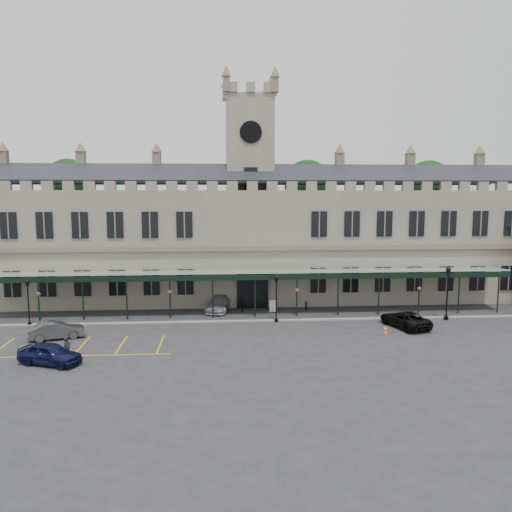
{
  "coord_description": "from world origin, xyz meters",
  "views": [
    {
      "loc": [
        -3.27,
        -39.14,
        11.65
      ],
      "look_at": [
        0.0,
        6.0,
        6.0
      ],
      "focal_mm": 35.0,
      "sensor_mm": 36.0,
      "label": 1
    }
  ],
  "objects": [
    {
      "name": "sign_board",
      "position": [
        1.91,
        9.1,
        0.57
      ],
      "size": [
        0.68,
        0.13,
        1.17
      ],
      "rotation": [
        0.0,
        0.0,
        0.11
      ],
      "color": "black",
      "rests_on": "ground"
    },
    {
      "name": "traffic_cone",
      "position": [
        10.55,
        0.81,
        0.31
      ],
      "size": [
        0.39,
        0.39,
        0.63
      ],
      "rotation": [
        0.0,
        0.0,
        -0.15
      ],
      "color": "#EF5507",
      "rests_on": "ground"
    },
    {
      "name": "clock_tower",
      "position": [
        0.0,
        16.0,
        13.11
      ],
      "size": [
        5.6,
        5.6,
        24.8
      ],
      "color": "slate",
      "rests_on": "ground"
    },
    {
      "name": "kerb",
      "position": [
        0.0,
        5.5,
        0.06
      ],
      "size": [
        60.0,
        0.4,
        0.12
      ],
      "primitive_type": "cube",
      "color": "gray",
      "rests_on": "ground"
    },
    {
      "name": "lamp_post_mid",
      "position": [
        1.8,
        5.2,
        2.63
      ],
      "size": [
        0.42,
        0.42,
        4.43
      ],
      "color": "black",
      "rests_on": "ground"
    },
    {
      "name": "car_van",
      "position": [
        12.86,
        2.53,
        0.71
      ],
      "size": [
        3.73,
        5.54,
        1.41
      ],
      "primitive_type": "imported",
      "rotation": [
        0.0,
        0.0,
        3.44
      ],
      "color": "black",
      "rests_on": "ground"
    },
    {
      "name": "car_taxi",
      "position": [
        -3.44,
        9.96,
        0.73
      ],
      "size": [
        2.93,
        5.34,
        1.47
      ],
      "primitive_type": "imported",
      "rotation": [
        0.0,
        0.0,
        -0.18
      ],
      "color": "#A1A4A9",
      "rests_on": "ground"
    },
    {
      "name": "bollard_right",
      "position": [
        5.32,
        9.6,
        0.46
      ],
      "size": [
        0.16,
        0.16,
        0.92
      ],
      "primitive_type": "cylinder",
      "color": "black",
      "rests_on": "ground"
    },
    {
      "name": "canopy",
      "position": [
        0.0,
        7.46,
        2.4
      ],
      "size": [
        50.0,
        4.1,
        4.3
      ],
      "color": "#8C9E93",
      "rests_on": "ground"
    },
    {
      "name": "tree_behind_mid",
      "position": [
        8.0,
        25.0,
        12.81
      ],
      "size": [
        6.0,
        6.0,
        16.0
      ],
      "color": "#332314",
      "rests_on": "ground"
    },
    {
      "name": "ground",
      "position": [
        0.0,
        0.0,
        0.0
      ],
      "size": [
        140.0,
        140.0,
        0.0
      ],
      "primitive_type": "plane",
      "color": "#29292C"
    },
    {
      "name": "lamp_post_left",
      "position": [
        -20.27,
        5.48,
        2.52
      ],
      "size": [
        0.4,
        0.4,
        4.25
      ],
      "color": "black",
      "rests_on": "ground"
    },
    {
      "name": "parking_markings",
      "position": [
        -14.0,
        -1.5,
        0.0
      ],
      "size": [
        16.0,
        6.0,
        0.01
      ],
      "primitive_type": null,
      "color": "gold",
      "rests_on": "ground"
    },
    {
      "name": "tree_behind_left",
      "position": [
        -22.0,
        25.0,
        12.81
      ],
      "size": [
        6.0,
        6.0,
        16.0
      ],
      "color": "#332314",
      "rests_on": "ground"
    },
    {
      "name": "station_building",
      "position": [
        0.0,
        15.91,
        6.47
      ],
      "size": [
        60.0,
        10.36,
        17.3
      ],
      "color": "slate",
      "rests_on": "ground"
    },
    {
      "name": "car_left_a",
      "position": [
        -15.0,
        -5.11,
        0.76
      ],
      "size": [
        4.8,
        3.29,
        1.52
      ],
      "primitive_type": "imported",
      "rotation": [
        0.0,
        0.0,
        1.2
      ],
      "color": "#0B1033",
      "rests_on": "ground"
    },
    {
      "name": "person_a",
      "position": [
        -13.98,
        -4.65,
        0.89
      ],
      "size": [
        0.68,
        0.77,
        1.78
      ],
      "primitive_type": "imported",
      "rotation": [
        0.0,
        0.0,
        1.07
      ],
      "color": "black",
      "rests_on": "ground"
    },
    {
      "name": "bollard_left",
      "position": [
        -1.12,
        9.49,
        0.48
      ],
      "size": [
        0.17,
        0.17,
        0.96
      ],
      "primitive_type": "cylinder",
      "color": "black",
      "rests_on": "ground"
    },
    {
      "name": "car_left_b",
      "position": [
        -16.51,
        1.09,
        0.71
      ],
      "size": [
        4.55,
        2.81,
        1.41
      ],
      "primitive_type": "imported",
      "rotation": [
        0.0,
        0.0,
        1.9
      ],
      "color": "#3B3E43",
      "rests_on": "ground"
    },
    {
      "name": "tree_behind_right",
      "position": [
        24.0,
        25.0,
        12.81
      ],
      "size": [
        6.0,
        6.0,
        16.0
      ],
      "color": "#332314",
      "rests_on": "ground"
    },
    {
      "name": "lamp_post_right",
      "position": [
        17.69,
        4.8,
        3.04
      ],
      "size": [
        0.48,
        0.48,
        5.12
      ],
      "color": "black",
      "rests_on": "ground"
    }
  ]
}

